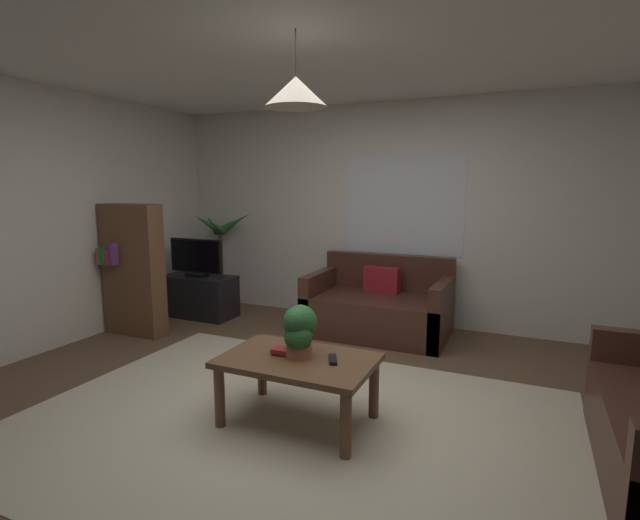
{
  "coord_description": "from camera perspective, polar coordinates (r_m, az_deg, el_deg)",
  "views": [
    {
      "loc": [
        1.39,
        -2.79,
        1.59
      ],
      "look_at": [
        0.0,
        0.3,
        1.05
      ],
      "focal_mm": 26.34,
      "sensor_mm": 36.0,
      "label": 1
    }
  ],
  "objects": [
    {
      "name": "pendant_lamp",
      "position": [
        3.04,
        -2.95,
        19.73
      ],
      "size": [
        0.39,
        0.39,
        0.45
      ],
      "color": "black"
    },
    {
      "name": "book_on_table_1",
      "position": [
        3.24,
        -4.67,
        -10.84
      ],
      "size": [
        0.13,
        0.11,
        0.03
      ],
      "primitive_type": "cube",
      "rotation": [
        0.0,
        0.0,
        0.04
      ],
      "color": "#B22D2D",
      "rests_on": "coffee_table"
    },
    {
      "name": "ceiling",
      "position": [
        3.26,
        -2.4,
        25.75
      ],
      "size": [
        5.62,
        4.92,
        0.02
      ],
      "primitive_type": "cube",
      "color": "white"
    },
    {
      "name": "bookshelf_corner",
      "position": [
        5.38,
        -21.83,
        -1.09
      ],
      "size": [
        0.7,
        0.31,
        1.4
      ],
      "color": "brown",
      "rests_on": "ground"
    },
    {
      "name": "coffee_table",
      "position": [
        3.22,
        -2.68,
        -12.97
      ],
      "size": [
        1.01,
        0.66,
        0.46
      ],
      "color": "brown",
      "rests_on": "ground"
    },
    {
      "name": "wall_back",
      "position": [
        5.47,
        9.47,
        5.45
      ],
      "size": [
        5.74,
        0.06,
        2.52
      ],
      "primitive_type": "cube",
      "color": "silver",
      "rests_on": "ground"
    },
    {
      "name": "wall_left",
      "position": [
        5.08,
        -32.38,
        3.9
      ],
      "size": [
        0.06,
        4.92,
        2.52
      ],
      "primitive_type": "cube",
      "color": "silver",
      "rests_on": "ground"
    },
    {
      "name": "window_pane",
      "position": [
        5.42,
        10.09,
        6.56
      ],
      "size": [
        1.35,
        0.01,
        1.12
      ],
      "primitive_type": "cube",
      "color": "white"
    },
    {
      "name": "tv",
      "position": [
        5.84,
        -14.81,
        0.31
      ],
      "size": [
        0.72,
        0.16,
        0.46
      ],
      "color": "black",
      "rests_on": "tv_stand"
    },
    {
      "name": "potted_palm_corner",
      "position": [
        6.34,
        -11.81,
        -0.56
      ],
      "size": [
        0.9,
        0.83,
        1.28
      ],
      "color": "#B77051",
      "rests_on": "ground"
    },
    {
      "name": "potted_plant_on_table",
      "position": [
        3.15,
        -2.6,
        -8.28
      ],
      "size": [
        0.23,
        0.26,
        0.35
      ],
      "color": "#B77051",
      "rests_on": "coffee_table"
    },
    {
      "name": "book_on_table_0",
      "position": [
        3.26,
        -4.46,
        -11.16
      ],
      "size": [
        0.13,
        0.12,
        0.02
      ],
      "primitive_type": "cube",
      "rotation": [
        0.0,
        0.0,
        -0.04
      ],
      "color": "#B22D2D",
      "rests_on": "coffee_table"
    },
    {
      "name": "rug",
      "position": [
        3.34,
        -3.72,
        -19.3
      ],
      "size": [
        3.65,
        2.7,
        0.01
      ],
      "primitive_type": "cube",
      "color": "beige",
      "rests_on": "ground"
    },
    {
      "name": "remote_on_table_0",
      "position": [
        3.13,
        1.56,
        -11.98
      ],
      "size": [
        0.11,
        0.17,
        0.02
      ],
      "primitive_type": "cube",
      "rotation": [
        0.0,
        0.0,
        3.58
      ],
      "color": "black",
      "rests_on": "coffee_table"
    },
    {
      "name": "floor",
      "position": [
        3.51,
        -2.11,
        -18.11
      ],
      "size": [
        5.62,
        4.92,
        0.02
      ],
      "primitive_type": "cube",
      "color": "brown",
      "rests_on": "ground"
    },
    {
      "name": "couch_under_window",
      "position": [
        5.13,
        7.15,
        -5.9
      ],
      "size": [
        1.47,
        0.89,
        0.82
      ],
      "color": "#47281E",
      "rests_on": "ground"
    },
    {
      "name": "tv_stand",
      "position": [
        5.95,
        -14.49,
        -4.26
      ],
      "size": [
        0.9,
        0.44,
        0.5
      ],
      "primitive_type": "cube",
      "color": "black",
      "rests_on": "ground"
    }
  ]
}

